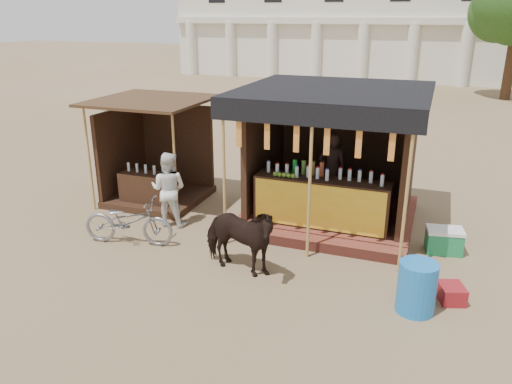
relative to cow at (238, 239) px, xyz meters
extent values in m
plane|color=#846B4C|center=(-0.06, -0.59, -0.62)|extent=(120.00, 120.00, 0.00)
cube|color=brown|center=(0.94, 2.91, -0.51)|extent=(3.40, 2.80, 0.22)
cube|color=brown|center=(0.94, 1.36, -0.52)|extent=(3.40, 0.35, 0.20)
cube|color=#342012|center=(0.94, 1.96, 0.07)|extent=(2.60, 0.55, 0.95)
cube|color=gold|center=(0.94, 1.67, 0.07)|extent=(2.50, 0.02, 0.88)
cube|color=#342012|center=(0.94, 4.16, 0.85)|extent=(3.00, 0.12, 2.50)
cube|color=#342012|center=(-0.56, 2.91, 0.85)|extent=(0.12, 2.50, 2.50)
cube|color=#342012|center=(2.44, 2.91, 0.85)|extent=(0.12, 2.50, 2.50)
cube|color=black|center=(0.94, 2.71, 2.13)|extent=(3.60, 3.60, 0.06)
cube|color=black|center=(0.94, 0.93, 1.95)|extent=(3.60, 0.06, 0.36)
cylinder|color=tan|center=(-0.66, 0.96, 0.75)|extent=(0.06, 0.06, 2.75)
cylinder|color=tan|center=(0.94, 0.96, 0.75)|extent=(0.06, 0.06, 2.75)
cylinder|color=tan|center=(2.54, 0.96, 0.75)|extent=(0.06, 0.06, 2.75)
cube|color=red|center=(-0.36, 0.96, 1.58)|extent=(0.10, 0.02, 0.55)
cube|color=red|center=(0.16, 0.96, 1.58)|extent=(0.10, 0.02, 0.55)
cube|color=red|center=(0.68, 0.96, 1.58)|extent=(0.10, 0.02, 0.55)
cube|color=red|center=(1.20, 0.96, 1.58)|extent=(0.10, 0.02, 0.55)
cube|color=red|center=(1.72, 0.96, 1.58)|extent=(0.10, 0.02, 0.55)
cube|color=red|center=(2.24, 0.96, 1.58)|extent=(0.10, 0.02, 0.55)
imported|color=black|center=(0.91, 3.01, 0.40)|extent=(0.64, 0.46, 1.62)
cube|color=#342012|center=(-3.06, 2.61, -0.55)|extent=(2.00, 2.00, 0.15)
cube|color=#342012|center=(-3.06, 3.56, 0.43)|extent=(1.90, 0.10, 2.10)
cube|color=#342012|center=(-4.01, 2.61, 0.43)|extent=(0.10, 1.90, 2.10)
cube|color=#472D19|center=(-3.06, 2.51, 1.73)|extent=(2.40, 2.40, 0.06)
cylinder|color=tan|center=(-4.11, 1.56, 0.55)|extent=(0.05, 0.05, 2.35)
cylinder|color=tan|center=(-2.01, 1.56, 0.55)|extent=(0.05, 0.05, 2.35)
cube|color=#342012|center=(-3.06, 2.11, -0.22)|extent=(1.20, 0.50, 0.80)
imported|color=black|center=(0.00, 0.00, 0.00)|extent=(1.57, 0.92, 1.25)
imported|color=gray|center=(-2.37, 0.33, -0.17)|extent=(1.81, 0.93, 0.91)
imported|color=white|center=(-2.10, 1.41, 0.15)|extent=(0.81, 0.67, 1.54)
cylinder|color=blue|center=(2.87, -0.18, -0.23)|extent=(0.61, 0.61, 0.78)
cube|color=maroon|center=(3.37, 0.28, -0.49)|extent=(0.47, 0.51, 0.27)
cube|color=#1C8049|center=(3.24, 2.01, -0.42)|extent=(0.68, 0.52, 0.40)
cube|color=white|center=(3.24, 2.01, -0.19)|extent=(0.71, 0.54, 0.06)
cube|color=silver|center=(-2.06, 29.41, 3.38)|extent=(26.00, 7.00, 8.00)
cube|color=silver|center=(-2.06, 25.81, 3.08)|extent=(26.00, 0.50, 0.40)
cylinder|color=silver|center=(-14.06, 25.81, 1.18)|extent=(0.70, 0.70, 3.60)
cylinder|color=silver|center=(-11.06, 25.81, 1.18)|extent=(0.70, 0.70, 3.60)
cylinder|color=silver|center=(-8.06, 25.81, 1.18)|extent=(0.70, 0.70, 3.60)
cylinder|color=silver|center=(-5.06, 25.81, 1.18)|extent=(0.70, 0.70, 3.60)
cylinder|color=silver|center=(-2.06, 25.81, 1.18)|extent=(0.70, 0.70, 3.60)
cylinder|color=silver|center=(0.94, 25.81, 1.18)|extent=(0.70, 0.70, 3.60)
cylinder|color=silver|center=(3.94, 25.81, 1.18)|extent=(0.70, 0.70, 3.60)
cylinder|color=#382314|center=(5.94, 21.41, 1.38)|extent=(0.50, 0.50, 4.00)
sphere|color=#346021|center=(5.14, 22.01, 3.58)|extent=(2.99, 2.99, 2.99)
camera|label=1|loc=(2.87, -6.94, 3.52)|focal=35.00mm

